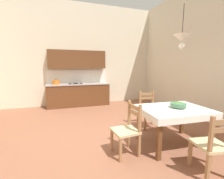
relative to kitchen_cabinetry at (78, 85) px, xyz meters
The scene contains 10 objects.
ground_plane 3.16m from the kitchen_cabinetry, 85.45° to the right, with size 6.70×7.18×0.10m, color #935B42.
wall_back 1.26m from the kitchen_cabinetry, 54.11° to the left, with size 6.70×0.12×4.09m, color beige.
wall_right 4.66m from the kitchen_cabinetry, 42.02° to the right, with size 0.12×7.18×4.09m, color beige.
kitchen_cabinetry is the anchor object (origin of this frame).
dining_table 4.07m from the kitchen_cabinetry, 69.02° to the right, with size 1.34×1.05×0.75m.
dining_chair_tv_side 3.85m from the kitchen_cabinetry, 83.07° to the right, with size 0.45×0.45×0.93m.
dining_chair_kitchen_side 3.24m from the kitchen_cabinetry, 62.46° to the right, with size 0.47×0.47×0.93m.
dining_chair_camera_side 4.90m from the kitchen_cabinetry, 73.34° to the right, with size 0.48×0.48×0.93m.
fruit_bowl 4.10m from the kitchen_cabinetry, 67.89° to the right, with size 0.30×0.30×0.12m.
pendant_lamp 4.25m from the kitchen_cabinetry, 67.29° to the right, with size 0.32×0.32×0.80m.
Camera 1 is at (-0.83, -3.11, 1.55)m, focal length 24.11 mm.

